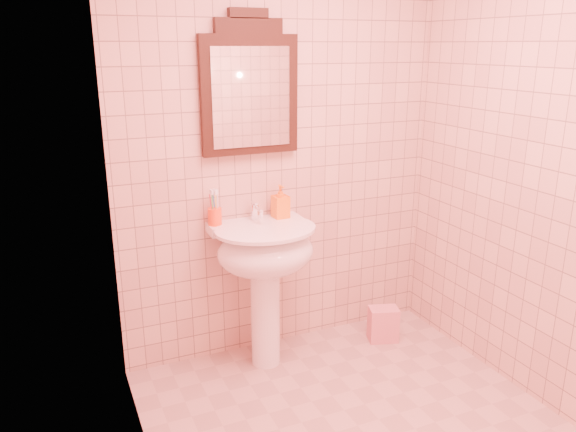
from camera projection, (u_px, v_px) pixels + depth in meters
name	position (u px, v px, depth m)	size (l,w,h in m)	color
back_wall	(282.00, 150.00, 3.31)	(2.00, 0.02, 2.50)	beige
pedestal_sink	(265.00, 261.00, 3.20)	(0.58, 0.58, 0.86)	white
faucet	(256.00, 211.00, 3.25)	(0.04, 0.16, 0.11)	white
mirror	(250.00, 89.00, 3.10)	(0.56, 0.06, 0.79)	black
toothbrush_cup	(215.00, 216.00, 3.18)	(0.08, 0.08, 0.18)	#FF4215
soap_dispenser	(281.00, 202.00, 3.30)	(0.09, 0.09, 0.20)	orange
towel	(383.00, 324.00, 3.63)	(0.18, 0.12, 0.22)	pink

